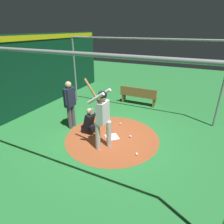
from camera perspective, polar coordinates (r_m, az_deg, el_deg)
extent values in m
plane|color=#287A38|center=(6.44, 0.00, -7.73)|extent=(27.83, 27.83, 0.00)
cylinder|color=#9E4C28|center=(6.43, 0.00, -7.70)|extent=(3.17, 3.17, 0.01)
cube|color=white|center=(6.43, 0.00, -7.64)|extent=(0.59, 0.59, 0.01)
cylinder|color=#BCBCC0|center=(5.76, -0.96, -6.80)|extent=(0.15, 0.15, 0.88)
cylinder|color=#BCBCC0|center=(5.66, -4.39, -7.51)|extent=(0.15, 0.15, 0.88)
cube|color=silver|center=(5.34, -2.81, -0.11)|extent=(0.22, 0.44, 0.66)
cylinder|color=silver|center=(5.37, -2.86, 5.49)|extent=(0.53, 0.09, 0.41)
cylinder|color=silver|center=(5.05, -4.99, 4.17)|extent=(0.53, 0.09, 0.41)
sphere|color=tan|center=(5.17, -2.92, 4.53)|extent=(0.23, 0.23, 0.23)
sphere|color=black|center=(5.15, -2.93, 5.18)|extent=(0.25, 0.25, 0.25)
cylinder|color=olive|center=(5.12, -5.84, 5.99)|extent=(0.54, 0.06, 0.73)
cube|color=black|center=(6.74, -7.05, -4.91)|extent=(0.40, 0.40, 0.28)
cube|color=black|center=(6.56, -6.91, -2.27)|extent=(0.30, 0.40, 0.46)
sphere|color=tan|center=(6.41, -6.90, 0.26)|extent=(0.21, 0.21, 0.21)
cube|color=gray|center=(6.36, -6.16, 0.10)|extent=(0.03, 0.19, 0.19)
ellipsoid|color=brown|center=(6.52, -4.49, -3.44)|extent=(0.12, 0.28, 0.22)
cylinder|color=#4C4C51|center=(7.12, -11.83, -1.07)|extent=(0.15, 0.15, 0.85)
cylinder|color=#4C4C51|center=(6.97, -12.80, -1.71)|extent=(0.15, 0.15, 0.85)
cube|color=#1E2338|center=(6.76, -12.88, 4.45)|extent=(0.22, 0.42, 0.67)
cylinder|color=#1E2338|center=(6.89, -11.90, 5.40)|extent=(0.09, 0.09, 0.57)
cylinder|color=#1E2338|center=(6.59, -13.99, 4.33)|extent=(0.09, 0.09, 0.57)
sphere|color=tan|center=(6.62, -13.25, 8.18)|extent=(0.22, 0.22, 0.22)
cube|color=#0C3D26|center=(8.46, -27.53, 9.23)|extent=(0.20, 11.83, 3.20)
cube|color=yellow|center=(8.18, -29.08, 18.96)|extent=(0.03, 11.59, 0.20)
cylinder|color=gray|center=(9.33, -11.29, 12.18)|extent=(0.08, 0.08, 3.05)
cylinder|color=gray|center=(7.59, 30.73, 6.46)|extent=(0.08, 0.08, 3.05)
cylinder|color=gray|center=(3.47, -18.15, 17.06)|extent=(6.26, 0.07, 0.07)
cylinder|color=gray|center=(7.69, 8.30, 21.35)|extent=(6.26, 0.07, 0.07)
cube|color=olive|center=(9.16, 8.15, 5.02)|extent=(1.78, 0.36, 0.05)
cube|color=olive|center=(8.94, 7.91, 6.08)|extent=(1.78, 0.04, 0.40)
cube|color=olive|center=(9.47, 3.63, 4.44)|extent=(0.08, 0.32, 0.40)
cube|color=olive|center=(9.05, 12.71, 2.91)|extent=(0.08, 0.32, 0.40)
sphere|color=white|center=(5.65, 7.54, -12.61)|extent=(0.07, 0.07, 0.07)
sphere|color=white|center=(7.22, 2.57, -3.55)|extent=(0.07, 0.07, 0.07)
sphere|color=white|center=(6.44, 5.61, -7.40)|extent=(0.07, 0.07, 0.07)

